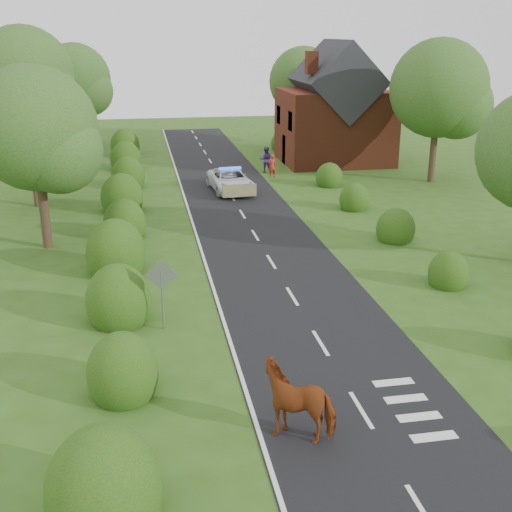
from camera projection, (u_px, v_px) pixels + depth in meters
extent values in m
plane|color=#325116|center=(320.00, 344.00, 21.00)|extent=(120.00, 120.00, 0.00)
cube|color=black|center=(245.00, 219.00, 34.93)|extent=(6.00, 70.00, 0.02)
cube|color=white|center=(361.00, 410.00, 17.28)|extent=(0.12, 1.80, 0.01)
cube|color=white|center=(321.00, 343.00, 21.00)|extent=(0.12, 1.80, 0.01)
cube|color=white|center=(292.00, 296.00, 24.71)|extent=(0.12, 1.80, 0.01)
cube|color=white|center=(271.00, 262.00, 28.42)|extent=(0.12, 1.80, 0.01)
cube|color=white|center=(255.00, 235.00, 32.14)|extent=(0.12, 1.80, 0.01)
cube|color=white|center=(242.00, 214.00, 35.85)|extent=(0.12, 1.80, 0.01)
cube|color=white|center=(232.00, 197.00, 39.57)|extent=(0.12, 1.80, 0.01)
cube|color=white|center=(224.00, 183.00, 43.28)|extent=(0.12, 1.80, 0.01)
cube|color=white|center=(216.00, 171.00, 47.00)|extent=(0.12, 1.80, 0.01)
cube|color=white|center=(210.00, 161.00, 50.71)|extent=(0.12, 1.80, 0.01)
cube|color=white|center=(205.00, 152.00, 54.43)|extent=(0.12, 1.80, 0.01)
cube|color=white|center=(200.00, 144.00, 58.14)|extent=(0.12, 1.80, 0.01)
cube|color=white|center=(196.00, 138.00, 61.85)|extent=(0.12, 1.80, 0.01)
cube|color=white|center=(192.00, 132.00, 65.57)|extent=(0.12, 1.80, 0.01)
cube|color=white|center=(192.00, 222.00, 34.43)|extent=(0.12, 70.00, 0.01)
cube|color=white|center=(434.00, 437.00, 16.13)|extent=(1.20, 0.35, 0.01)
cube|color=white|center=(419.00, 417.00, 16.96)|extent=(1.20, 0.35, 0.01)
cube|color=white|center=(406.00, 399.00, 17.80)|extent=(1.20, 0.35, 0.01)
cube|color=white|center=(393.00, 382.00, 18.63)|extent=(1.20, 0.35, 0.01)
ellipsoid|color=#184213|center=(104.00, 490.00, 13.13)|extent=(2.40, 2.52, 2.80)
ellipsoid|color=#184213|center=(123.00, 373.00, 17.86)|extent=(2.00, 2.10, 2.40)
ellipsoid|color=#184213|center=(119.00, 301.00, 22.44)|extent=(2.30, 2.41, 2.70)
ellipsoid|color=#184213|center=(116.00, 254.00, 27.02)|extent=(2.50, 2.62, 3.00)
ellipsoid|color=#184213|center=(125.00, 223.00, 31.76)|extent=(2.10, 2.20, 2.50)
ellipsoid|color=#184213|center=(122.00, 198.00, 36.34)|extent=(2.40, 2.52, 2.80)
ellipsoid|color=#184213|center=(128.00, 176.00, 41.99)|extent=(2.20, 2.31, 2.60)
ellipsoid|color=#184213|center=(126.00, 159.00, 47.51)|extent=(2.30, 2.41, 2.70)
ellipsoid|color=#184213|center=(125.00, 146.00, 53.06)|extent=(2.40, 2.52, 2.80)
ellipsoid|color=#184213|center=(448.00, 274.00, 25.63)|extent=(1.60, 1.68, 1.90)
ellipsoid|color=#184213|center=(396.00, 229.00, 31.22)|extent=(1.90, 2.00, 2.10)
ellipsoid|color=#184213|center=(354.00, 200.00, 36.78)|extent=(1.70, 1.78, 2.00)
ellipsoid|color=#184213|center=(329.00, 178.00, 42.41)|extent=(1.80, 1.89, 2.00)
ellipsoid|color=#184213|center=(281.00, 144.00, 55.37)|extent=(1.70, 1.78, 2.00)
cylinder|color=#332316|center=(44.00, 207.00, 29.80)|extent=(0.44, 0.44, 3.96)
sphere|color=#274118|center=(35.00, 129.00, 28.61)|extent=(5.60, 5.60, 5.60)
sphere|color=#4E802F|center=(58.00, 150.00, 28.55)|extent=(3.92, 3.92, 3.92)
cylinder|color=#332316|center=(35.00, 175.00, 37.01)|extent=(0.44, 0.44, 3.74)
sphere|color=#274118|center=(28.00, 115.00, 35.89)|extent=(5.60, 5.60, 5.60)
sphere|color=#4E802F|center=(46.00, 131.00, 35.81)|extent=(3.92, 3.92, 3.92)
cylinder|color=#332316|center=(32.00, 139.00, 45.86)|extent=(0.44, 0.44, 4.84)
sphere|color=#274118|center=(24.00, 75.00, 44.41)|extent=(6.80, 6.80, 6.80)
sphere|color=#4E802F|center=(43.00, 92.00, 44.34)|extent=(4.76, 4.76, 4.76)
cylinder|color=#332316|center=(79.00, 124.00, 55.68)|extent=(0.44, 0.44, 4.18)
sphere|color=#274118|center=(75.00, 79.00, 54.42)|extent=(6.00, 6.00, 6.00)
sphere|color=#4E802F|center=(88.00, 91.00, 54.36)|extent=(4.20, 4.20, 4.20)
cylinder|color=#332316|center=(433.00, 149.00, 43.08)|extent=(0.44, 0.44, 4.40)
sphere|color=#274118|center=(439.00, 88.00, 41.76)|extent=(6.40, 6.40, 6.40)
sphere|color=#4E802F|center=(458.00, 105.00, 41.69)|extent=(4.48, 4.48, 4.48)
cylinder|color=#332316|center=(302.00, 123.00, 57.17)|extent=(0.44, 0.44, 3.96)
sphere|color=#274118|center=(303.00, 82.00, 55.98)|extent=(6.00, 6.00, 6.00)
sphere|color=#4E802F|center=(316.00, 92.00, 55.90)|extent=(4.20, 4.20, 4.20)
cylinder|color=gray|center=(163.00, 300.00, 21.65)|extent=(0.08, 0.08, 2.20)
cube|color=gray|center=(161.00, 275.00, 21.35)|extent=(1.06, 0.04, 1.06)
cube|color=maroon|center=(334.00, 127.00, 49.57)|extent=(8.00, 7.00, 5.50)
cube|color=black|center=(336.00, 80.00, 48.43)|extent=(5.94, 7.40, 5.94)
cube|color=maroon|center=(312.00, 63.00, 45.69)|extent=(0.80, 0.80, 1.60)
imported|color=maroon|center=(300.00, 403.00, 16.15)|extent=(2.56, 2.00, 1.61)
imported|color=silver|center=(230.00, 180.00, 40.91)|extent=(2.71, 5.21, 1.40)
cube|color=yellow|center=(240.00, 191.00, 38.60)|extent=(2.09, 0.22, 0.77)
cube|color=blue|center=(230.00, 168.00, 40.65)|extent=(1.41, 0.39, 0.14)
imported|color=#AD2920|center=(272.00, 166.00, 44.81)|extent=(0.64, 0.48, 1.61)
imported|color=#4F297E|center=(266.00, 160.00, 46.44)|extent=(1.03, 0.88, 1.85)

